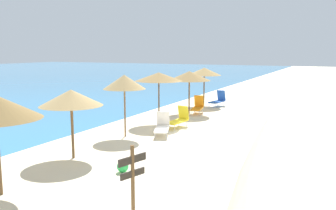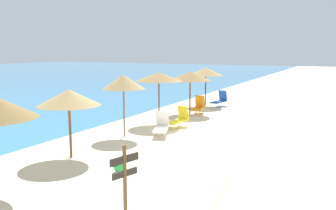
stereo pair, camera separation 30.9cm
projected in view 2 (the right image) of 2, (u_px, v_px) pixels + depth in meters
ground_plane at (195, 132)px, 17.68m from camera, size 160.00×160.00×0.00m
beach_umbrella_1 at (69, 98)px, 13.21m from camera, size 2.32×2.32×2.57m
beach_umbrella_2 at (123, 82)px, 16.51m from camera, size 1.96×1.96×2.88m
beach_umbrella_3 at (159, 77)px, 19.41m from camera, size 2.58×2.58×2.81m
beach_umbrella_4 at (190, 76)px, 22.53m from camera, size 2.67×2.67×2.70m
beach_umbrella_5 at (206, 72)px, 25.84m from camera, size 2.45×2.45×2.75m
lounge_chair_0 at (161, 126)px, 17.11m from camera, size 1.76×1.19×1.06m
lounge_chair_1 at (178, 119)px, 18.74m from camera, size 1.60×0.76×1.09m
lounge_chair_2 at (220, 100)px, 25.75m from camera, size 1.68×0.87×1.13m
lounge_chair_3 at (198, 106)px, 22.86m from camera, size 1.61×0.87×1.12m
wooden_signpost at (125, 177)px, 8.27m from camera, size 0.82×0.26×1.86m
beach_ball at (119, 166)px, 11.89m from camera, size 0.39×0.39×0.39m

